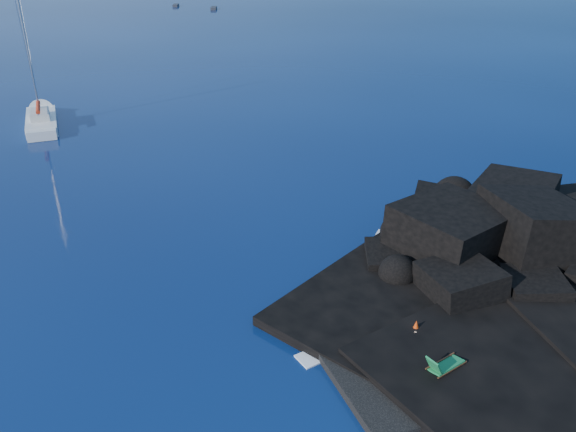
% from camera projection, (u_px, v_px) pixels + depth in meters
% --- Properties ---
extents(ground, '(400.00, 400.00, 0.00)m').
position_uv_depth(ground, '(344.00, 407.00, 19.51)').
color(ground, '#030F35').
rests_on(ground, ground).
extents(headland, '(24.00, 24.00, 3.60)m').
position_uv_depth(headland, '(535.00, 274.00, 27.30)').
color(headland, black).
rests_on(headland, ground).
extents(beach, '(9.08, 6.86, 0.70)m').
position_uv_depth(beach, '(434.00, 359.00, 21.78)').
color(beach, black).
rests_on(beach, ground).
extents(surf_foam, '(10.00, 8.00, 0.06)m').
position_uv_depth(surf_foam, '(377.00, 297.00, 25.56)').
color(surf_foam, white).
rests_on(surf_foam, ground).
extents(sailboat, '(3.63, 11.86, 12.23)m').
position_uv_depth(sailboat, '(43.00, 126.00, 49.18)').
color(sailboat, white).
rests_on(sailboat, ground).
extents(deck_chair, '(1.67, 0.89, 1.10)m').
position_uv_depth(deck_chair, '(447.00, 361.00, 20.33)').
color(deck_chair, '#1A763F').
rests_on(deck_chair, beach).
extents(towel, '(1.79, 0.98, 0.05)m').
position_uv_depth(towel, '(404.00, 340.00, 22.20)').
color(towel, beige).
rests_on(towel, beach).
extents(sunbather, '(1.67, 0.63, 0.26)m').
position_uv_depth(sunbather, '(405.00, 337.00, 22.14)').
color(sunbather, tan).
rests_on(sunbather, towel).
extents(marker_cone, '(0.40, 0.40, 0.61)m').
position_uv_depth(marker_cone, '(416.00, 327.00, 22.50)').
color(marker_cone, '#E43F0C').
rests_on(marker_cone, beach).
extents(distant_boat_a, '(2.73, 4.09, 0.52)m').
position_uv_depth(distant_boat_a, '(176.00, 6.00, 139.64)').
color(distant_boat_a, '#2A2A2F').
rests_on(distant_boat_a, ground).
extents(distant_boat_b, '(2.94, 4.36, 0.56)m').
position_uv_depth(distant_boat_b, '(214.00, 9.00, 133.70)').
color(distant_boat_b, '#28282D').
rests_on(distant_boat_b, ground).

